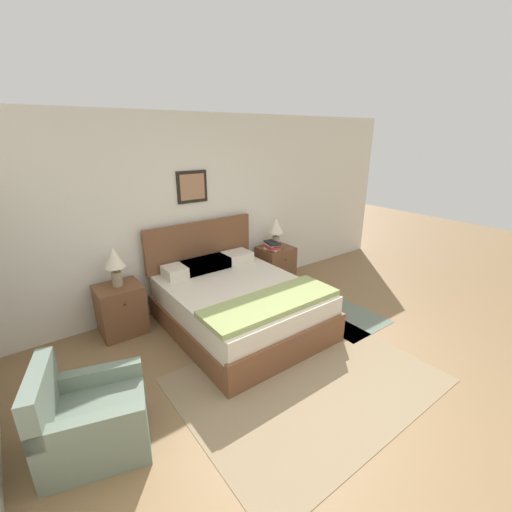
{
  "coord_description": "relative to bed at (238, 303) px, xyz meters",
  "views": [
    {
      "loc": [
        -2.19,
        -1.44,
        2.34
      ],
      "look_at": [
        0.04,
        1.54,
        1.0
      ],
      "focal_mm": 24.0,
      "sensor_mm": 36.0,
      "label": 1
    }
  ],
  "objects": [
    {
      "name": "nightstand_near_window",
      "position": [
        -1.23,
        0.73,
        -0.01
      ],
      "size": [
        0.52,
        0.48,
        0.62
      ],
      "color": "brown",
      "rests_on": "ground_plane"
    },
    {
      "name": "book_hardcover_middle",
      "position": [
        1.11,
        0.69,
        0.34
      ],
      "size": [
        0.23,
        0.3,
        0.04
      ],
      "rotation": [
        0.0,
        0.0,
        -0.17
      ],
      "color": "#B7332D",
      "rests_on": "book_thick_bottom"
    },
    {
      "name": "book_slim_near_top",
      "position": [
        1.11,
        0.69,
        0.41
      ],
      "size": [
        0.21,
        0.3,
        0.03
      ],
      "rotation": [
        0.0,
        0.0,
        -0.2
      ],
      "color": "#232328",
      "rests_on": "book_novel_upper"
    },
    {
      "name": "armchair",
      "position": [
        -1.92,
        -0.82,
        -0.06
      ],
      "size": [
        0.9,
        0.84,
        0.77
      ],
      "rotation": [
        0.0,
        0.0,
        -1.86
      ],
      "color": "slate",
      "rests_on": "ground_plane"
    },
    {
      "name": "table_lamp_near_window",
      "position": [
        -1.22,
        0.75,
        0.62
      ],
      "size": [
        0.24,
        0.24,
        0.48
      ],
      "color": "gray",
      "rests_on": "nightstand_near_window"
    },
    {
      "name": "bed",
      "position": [
        0.0,
        0.0,
        0.0
      ],
      "size": [
        1.62,
        1.99,
        1.19
      ],
      "color": "brown",
      "rests_on": "ground_plane"
    },
    {
      "name": "ground_plane",
      "position": [
        0.06,
        -1.78,
        -0.32
      ],
      "size": [
        16.0,
        16.0,
        0.0
      ],
      "primitive_type": "plane",
      "color": "olive"
    },
    {
      "name": "area_rug_bedside",
      "position": [
        1.26,
        -0.37,
        -0.32
      ],
      "size": [
        0.84,
        1.59,
        0.01
      ],
      "color": "slate",
      "rests_on": "ground_plane"
    },
    {
      "name": "table_lamp_by_door",
      "position": [
        1.23,
        0.75,
        0.62
      ],
      "size": [
        0.24,
        0.24,
        0.48
      ],
      "color": "gray",
      "rests_on": "nightstand_by_door"
    },
    {
      "name": "book_thick_bottom",
      "position": [
        1.11,
        0.69,
        0.31
      ],
      "size": [
        0.18,
        0.25,
        0.03
      ],
      "rotation": [
        0.0,
        0.0,
        0.19
      ],
      "color": "silver",
      "rests_on": "nightstand_by_door"
    },
    {
      "name": "wall_back",
      "position": [
        0.06,
        1.04,
        0.98
      ],
      "size": [
        7.57,
        0.09,
        2.6
      ],
      "color": "silver",
      "rests_on": "ground_plane"
    },
    {
      "name": "area_rug_main",
      "position": [
        -0.03,
        -1.28,
        -0.32
      ],
      "size": [
        2.45,
        1.85,
        0.01
      ],
      "color": "#897556",
      "rests_on": "ground_plane"
    },
    {
      "name": "book_novel_upper",
      "position": [
        1.11,
        0.69,
        0.38
      ],
      "size": [
        0.16,
        0.21,
        0.03
      ],
      "rotation": [
        0.0,
        0.0,
        -0.09
      ],
      "color": "silver",
      "rests_on": "book_hardcover_middle"
    },
    {
      "name": "nightstand_by_door",
      "position": [
        1.23,
        0.73,
        -0.01
      ],
      "size": [
        0.52,
        0.48,
        0.62
      ],
      "color": "brown",
      "rests_on": "ground_plane"
    }
  ]
}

